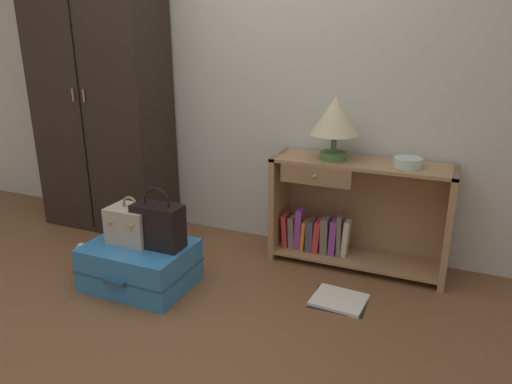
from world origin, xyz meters
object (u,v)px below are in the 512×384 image
object	(u,v)px
wardrobe	(101,92)
table_lamp	(335,118)
handbag	(158,225)
bottle	(83,261)
train_case	(132,224)
bowl	(408,162)
open_book_on_floor	(339,300)
bookshelf	(350,214)
suitcase_large	(140,265)

from	to	relation	value
wardrobe	table_lamp	size ratio (longest dim) A/B	5.30
handbag	bottle	world-z (taller)	handbag
table_lamp	bottle	size ratio (longest dim) A/B	1.86
table_lamp	train_case	distance (m)	1.42
bowl	open_book_on_floor	world-z (taller)	bowl
bookshelf	suitcase_large	size ratio (longest dim) A/B	1.82
wardrobe	suitcase_large	xyz separation A→B (m)	(0.84, -0.76, -0.93)
table_lamp	handbag	size ratio (longest dim) A/B	1.08
train_case	bottle	size ratio (longest dim) A/B	1.35
wardrobe	bookshelf	world-z (taller)	wardrobe
bookshelf	handbag	distance (m)	1.26
bottle	open_book_on_floor	xyz separation A→B (m)	(1.60, 0.34, -0.09)
wardrobe	bowl	distance (m)	2.31
open_book_on_floor	train_case	bearing A→B (deg)	-167.82
bookshelf	handbag	world-z (taller)	bookshelf
open_book_on_floor	bottle	bearing A→B (deg)	-168.08
table_lamp	bookshelf	bearing A→B (deg)	14.65
bottle	train_case	bearing A→B (deg)	11.03
bookshelf	bowl	distance (m)	0.52
suitcase_large	handbag	bearing A→B (deg)	11.44
train_case	bottle	xyz separation A→B (m)	(-0.36, -0.07, -0.29)
bowl	suitcase_large	world-z (taller)	bowl
bottle	table_lamp	bearing A→B (deg)	30.84
bookshelf	table_lamp	world-z (taller)	table_lamp
table_lamp	handbag	bearing A→B (deg)	-137.91
table_lamp	suitcase_large	world-z (taller)	table_lamp
bowl	handbag	distance (m)	1.55
table_lamp	handbag	xyz separation A→B (m)	(-0.85, -0.76, -0.58)
table_lamp	wardrobe	bearing A→B (deg)	-179.07
wardrobe	bowl	bearing A→B (deg)	0.72
bowl	suitcase_large	size ratio (longest dim) A/B	0.27
table_lamp	bottle	distance (m)	1.85
suitcase_large	bottle	world-z (taller)	suitcase_large
table_lamp	handbag	distance (m)	1.28
bowl	bottle	world-z (taller)	bowl
handbag	open_book_on_floor	bearing A→B (deg)	14.31
wardrobe	bowl	size ratio (longest dim) A/B	12.40
bowl	train_case	bearing A→B (deg)	-153.08
bookshelf	train_case	bearing A→B (deg)	-145.67
bowl	bottle	xyz separation A→B (m)	(-1.86, -0.83, -0.65)
table_lamp	bowl	bearing A→B (deg)	-0.10
handbag	wardrobe	bearing A→B (deg)	142.99
wardrobe	handbag	world-z (taller)	wardrobe
bookshelf	train_case	size ratio (longest dim) A/B	3.91
wardrobe	open_book_on_floor	world-z (taller)	wardrobe
train_case	open_book_on_floor	bearing A→B (deg)	12.18
train_case	open_book_on_floor	size ratio (longest dim) A/B	0.91
wardrobe	open_book_on_floor	xyz separation A→B (m)	(2.02, -0.47, -1.06)
wardrobe	handbag	size ratio (longest dim) A/B	5.71
bowl	open_book_on_floor	bearing A→B (deg)	-117.74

